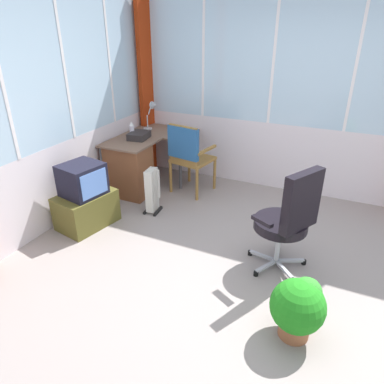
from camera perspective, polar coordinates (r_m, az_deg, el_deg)
The scene contains 14 objects.
ground at distance 3.54m, azimuth 10.37°, elevation -13.22°, with size 5.02×5.80×0.06m, color gray.
north_window_panel at distance 4.12m, azimuth -23.16°, elevation 12.08°, with size 4.02×0.07×2.67m.
east_window_panel at distance 4.85m, azimuth 18.29°, elevation 14.65°, with size 0.07×4.80×2.67m.
curtain_corner at distance 5.51m, azimuth -7.27°, elevation 16.39°, with size 0.28×0.07×2.57m, color #A72F0F.
desk at distance 4.89m, azimuth -9.76°, elevation 4.10°, with size 1.27×0.91×0.73m.
desk_lamp at distance 5.32m, azimuth -6.35°, elevation 12.86°, with size 0.23×0.20×0.40m.
tv_remote at distance 5.15m, azimuth -1.03°, elevation 9.66°, with size 0.04×0.15×0.02m, color black.
spray_bottle at distance 4.98m, azimuth -9.63°, elevation 9.85°, with size 0.06×0.06×0.22m.
paper_tray at distance 4.91m, azimuth -8.51°, elevation 8.97°, with size 0.30×0.23×0.09m, color #2B2727.
wooden_armchair at distance 4.71m, azimuth -0.78°, elevation 6.53°, with size 0.57×0.56×0.98m.
office_chair at distance 3.32m, azimuth 15.36°, elevation -3.77°, with size 0.62×0.60×1.05m.
tv_on_stand at distance 4.24m, azimuth -16.77°, elevation -1.07°, with size 0.71×0.55×0.76m.
space_heater at distance 4.41m, azimuth -6.33°, elevation 0.36°, with size 0.27×0.19×0.57m.
potted_plant at distance 2.86m, azimuth 16.74°, elevation -17.15°, with size 0.41×0.41×0.49m.
Camera 1 is at (-2.71, -0.56, 2.18)m, focal length 33.21 mm.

